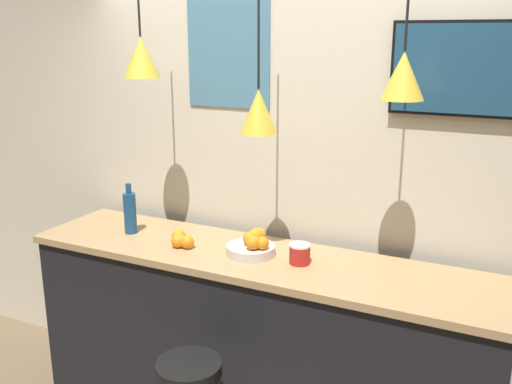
{
  "coord_description": "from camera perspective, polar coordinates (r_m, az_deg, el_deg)",
  "views": [
    {
      "loc": [
        1.24,
        -1.84,
        2.25
      ],
      "look_at": [
        0.0,
        0.7,
        1.47
      ],
      "focal_mm": 40.0,
      "sensor_mm": 36.0,
      "label": 1
    }
  ],
  "objects": [
    {
      "name": "service_counter",
      "position": [
        3.3,
        0.0,
        -15.37
      ],
      "size": [
        2.6,
        0.61,
        1.12
      ],
      "color": "black",
      "rests_on": "ground_plane"
    },
    {
      "name": "fruit_bowl",
      "position": [
        3.04,
        -0.34,
        -5.38
      ],
      "size": [
        0.26,
        0.26,
        0.13
      ],
      "color": "beige",
      "rests_on": "service_counter"
    },
    {
      "name": "pendant_lamp_right",
      "position": [
        2.63,
        14.51,
        11.26
      ],
      "size": [
        0.19,
        0.19,
        0.83
      ],
      "color": "black"
    },
    {
      "name": "juice_bottle",
      "position": [
        3.42,
        -12.49,
        -1.97
      ],
      "size": [
        0.07,
        0.07,
        0.3
      ],
      "color": "navy",
      "rests_on": "service_counter"
    },
    {
      "name": "orange_pile",
      "position": [
        3.2,
        -7.52,
        -4.73
      ],
      "size": [
        0.18,
        0.15,
        0.07
      ],
      "color": "orange",
      "rests_on": "service_counter"
    },
    {
      "name": "spread_jar",
      "position": [
        2.93,
        4.4,
        -6.18
      ],
      "size": [
        0.11,
        0.11,
        0.11
      ],
      "color": "red",
      "rests_on": "service_counter"
    },
    {
      "name": "mounted_tv",
      "position": [
        2.93,
        19.61,
        11.51
      ],
      "size": [
        0.64,
        0.04,
        0.45
      ],
      "color": "black"
    },
    {
      "name": "back_wall",
      "position": [
        3.3,
        3.14,
        1.45
      ],
      "size": [
        8.0,
        0.06,
        2.9
      ],
      "color": "beige",
      "rests_on": "ground_plane"
    },
    {
      "name": "wall_poster",
      "position": [
        3.33,
        -2.84,
        14.78
      ],
      "size": [
        0.52,
        0.01,
        0.74
      ],
      "color": "teal"
    },
    {
      "name": "pendant_lamp_left",
      "position": [
        3.23,
        -11.4,
        13.1
      ],
      "size": [
        0.2,
        0.2,
        0.78
      ],
      "color": "black"
    },
    {
      "name": "pendant_lamp_middle",
      "position": [
        2.88,
        0.25,
        8.19
      ],
      "size": [
        0.19,
        0.19,
        1.04
      ],
      "color": "black"
    }
  ]
}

